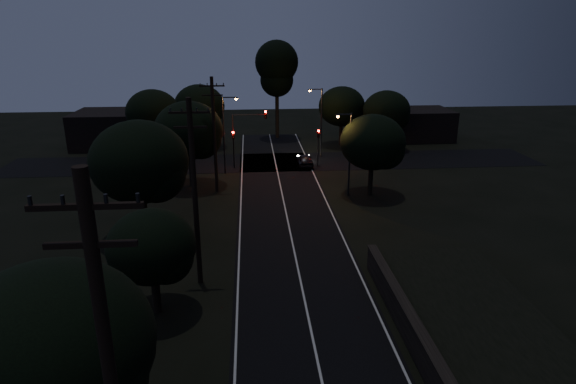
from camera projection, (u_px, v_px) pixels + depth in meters
road_surface at (282, 193)px, 44.52m from camera, size 60.00×70.00×0.03m
utility_pole_mid at (195, 192)px, 27.01m from camera, size 2.20×0.30×11.00m
utility_pole_far at (214, 134)px, 43.13m from camera, size 2.20×0.30×10.50m
tree_left_a at (59, 353)px, 14.62m from camera, size 6.21×6.21×7.86m
tree_left_b at (154, 249)px, 24.59m from camera, size 4.56×4.56×5.79m
tree_left_c at (143, 164)px, 33.22m from camera, size 6.78×6.78×8.57m
tree_left_d at (191, 132)px, 44.79m from camera, size 6.42×6.42×8.14m
tree_far_nw at (201, 107)px, 59.89m from camera, size 6.26×6.26×7.93m
tree_far_w at (155, 113)px, 55.75m from camera, size 6.15×6.15×7.84m
tree_far_ne at (344, 108)px, 61.36m from camera, size 5.95×5.95×7.52m
tree_far_e at (388, 112)px, 58.95m from camera, size 5.77×5.77×7.32m
tree_right_a at (375, 144)px, 42.44m from camera, size 5.79×5.79×7.36m
tall_pine at (277, 68)px, 64.10m from camera, size 5.75×5.75×13.07m
building_left at (116, 129)px, 61.99m from camera, size 10.00×8.00×4.40m
building_right at (416, 124)px, 66.05m from camera, size 9.00×7.00×4.00m
signal_left at (233, 142)px, 51.63m from camera, size 0.28×0.35×4.10m
signal_right at (318, 141)px, 52.33m from camera, size 0.28×0.35×4.10m
signal_mast at (249, 128)px, 51.27m from camera, size 3.70×0.35×6.25m
streetlight_a at (225, 130)px, 49.12m from camera, size 1.66×0.26×8.00m
streetlight_b at (320, 118)px, 55.59m from camera, size 1.66×0.26×8.00m
streetlight_c at (348, 149)px, 42.51m from camera, size 1.46×0.26×7.50m
car at (305, 160)px, 53.09m from camera, size 1.62×3.93×1.33m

